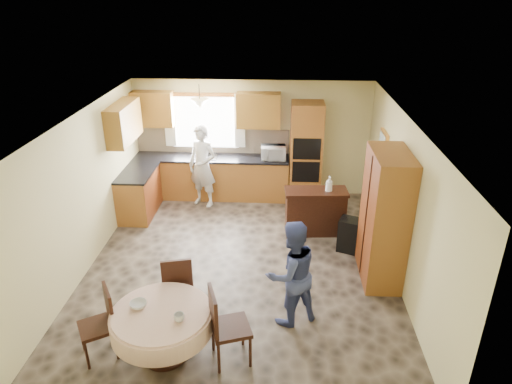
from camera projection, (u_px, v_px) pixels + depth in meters
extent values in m
cube|color=brown|center=(241.00, 266.00, 7.60)|extent=(5.00, 6.00, 0.01)
cube|color=white|center=(238.00, 120.00, 6.55)|extent=(5.00, 6.00, 0.01)
cube|color=beige|center=(252.00, 138.00, 9.80)|extent=(5.00, 0.02, 2.50)
cube|color=beige|center=(212.00, 334.00, 4.36)|extent=(5.00, 0.02, 2.50)
cube|color=beige|center=(82.00, 195.00, 7.20)|extent=(0.02, 6.00, 2.50)
cube|color=beige|center=(403.00, 203.00, 6.95)|extent=(0.02, 6.00, 2.50)
cube|color=white|center=(205.00, 122.00, 9.68)|extent=(1.40, 0.03, 1.10)
cube|color=white|center=(169.00, 120.00, 9.65)|extent=(0.22, 0.02, 1.15)
cube|color=white|center=(240.00, 121.00, 9.58)|extent=(0.22, 0.02, 1.15)
cube|color=#B88031|center=(212.00, 178.00, 9.91)|extent=(3.30, 0.60, 0.88)
cube|color=black|center=(211.00, 158.00, 9.71)|extent=(3.30, 0.64, 0.04)
cube|color=#B88031|center=(139.00, 194.00, 9.16)|extent=(0.60, 1.20, 0.88)
cube|color=black|center=(137.00, 172.00, 8.97)|extent=(0.64, 1.20, 0.04)
cube|color=#C7AB8C|center=(213.00, 141.00, 9.86)|extent=(3.30, 0.02, 0.55)
cube|color=#A77329|center=(153.00, 109.00, 9.47)|extent=(0.85, 0.33, 0.72)
cube|color=#A77329|center=(259.00, 110.00, 9.36)|extent=(0.90, 0.33, 0.72)
cube|color=#A77329|center=(124.00, 123.00, 8.55)|extent=(0.33, 1.20, 0.72)
cube|color=#B88031|center=(306.00, 153.00, 9.54)|extent=(0.66, 0.62, 2.12)
cube|color=black|center=(307.00, 149.00, 9.17)|extent=(0.56, 0.01, 0.45)
cube|color=black|center=(306.00, 172.00, 9.38)|extent=(0.56, 0.01, 0.45)
cone|color=beige|center=(200.00, 103.00, 9.03)|extent=(0.36, 0.36, 0.18)
cube|color=#34170E|center=(315.00, 213.00, 8.47)|extent=(1.17, 0.55, 0.81)
cube|color=black|center=(352.00, 235.00, 7.92)|extent=(0.52, 0.45, 0.61)
cube|color=#B88031|center=(384.00, 218.00, 6.93)|extent=(0.55, 1.10, 2.10)
cylinder|color=#34170E|center=(164.00, 336.00, 5.65)|extent=(0.18, 0.18, 0.64)
cylinder|color=#34170E|center=(166.00, 354.00, 5.78)|extent=(0.55, 0.55, 0.04)
cylinder|color=beige|center=(161.00, 313.00, 5.50)|extent=(1.18, 1.18, 0.05)
cylinder|color=beige|center=(162.00, 321.00, 5.55)|extent=(1.24, 1.24, 0.25)
cube|color=#34170E|center=(96.00, 327.00, 5.62)|extent=(0.56, 0.56, 0.05)
cube|color=#34170E|center=(109.00, 305.00, 5.59)|extent=(0.24, 0.35, 0.49)
cylinder|color=#34170E|center=(80.00, 351.00, 5.57)|extent=(0.04, 0.04, 0.42)
cylinder|color=#34170E|center=(108.00, 352.00, 5.55)|extent=(0.04, 0.04, 0.42)
cylinder|color=#34170E|center=(91.00, 331.00, 5.89)|extent=(0.04, 0.04, 0.42)
cylinder|color=#34170E|center=(117.00, 332.00, 5.87)|extent=(0.04, 0.04, 0.42)
cube|color=#34170E|center=(178.00, 285.00, 6.37)|extent=(0.52, 0.52, 0.05)
cube|color=#34170E|center=(177.00, 276.00, 6.09)|extent=(0.41, 0.14, 0.51)
cylinder|color=#34170E|center=(163.00, 307.00, 6.32)|extent=(0.04, 0.04, 0.44)
cylinder|color=#34170E|center=(190.00, 308.00, 6.30)|extent=(0.04, 0.04, 0.44)
cylinder|color=#34170E|center=(170.00, 290.00, 6.65)|extent=(0.04, 0.04, 0.44)
cylinder|color=#34170E|center=(194.00, 291.00, 6.63)|extent=(0.04, 0.04, 0.44)
cube|color=#34170E|center=(231.00, 328.00, 5.55)|extent=(0.57, 0.57, 0.05)
cube|color=#34170E|center=(213.00, 312.00, 5.38)|extent=(0.18, 0.42, 0.54)
cylinder|color=#34170E|center=(214.00, 355.00, 5.49)|extent=(0.04, 0.04, 0.46)
cylinder|color=#34170E|center=(246.00, 356.00, 5.47)|extent=(0.04, 0.04, 0.46)
cylinder|color=#34170E|center=(218.00, 332.00, 5.84)|extent=(0.04, 0.04, 0.46)
cylinder|color=#34170E|center=(248.00, 333.00, 5.82)|extent=(0.04, 0.04, 0.46)
cube|color=gold|center=(384.00, 143.00, 8.20)|extent=(0.05, 0.53, 0.44)
cube|color=silver|center=(382.00, 143.00, 8.20)|extent=(0.01, 0.44, 0.35)
imported|color=silver|center=(273.00, 153.00, 9.53)|extent=(0.53, 0.38, 0.28)
imported|color=silver|center=(203.00, 166.00, 9.37)|extent=(0.74, 0.63, 1.72)
imported|color=#3A457F|center=(291.00, 274.00, 6.09)|extent=(0.94, 0.87, 1.54)
imported|color=#B2B2B2|center=(302.00, 191.00, 8.31)|extent=(0.25, 0.25, 0.05)
imported|color=silver|center=(329.00, 185.00, 8.22)|extent=(0.16, 0.16, 0.33)
imported|color=#B2B2B2|center=(179.00, 318.00, 5.32)|extent=(0.14, 0.14, 0.10)
imported|color=#B2B2B2|center=(138.00, 305.00, 5.55)|extent=(0.27, 0.27, 0.07)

